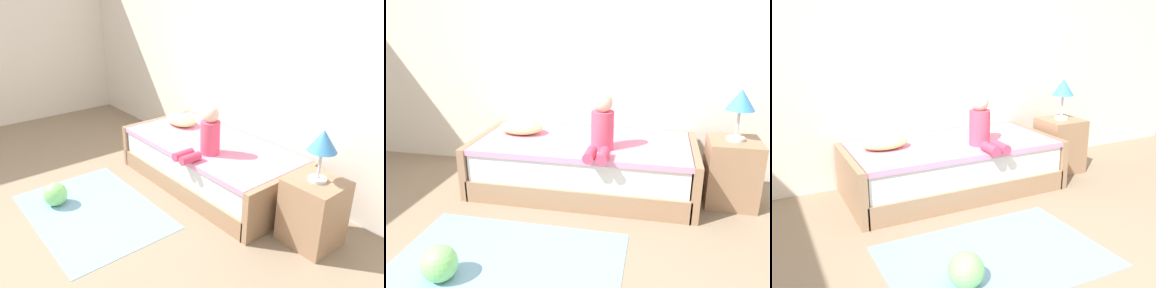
# 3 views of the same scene
# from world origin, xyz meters

# --- Properties ---
(wall_rear) EXTENTS (7.20, 0.10, 2.90)m
(wall_rear) POSITION_xyz_m (0.00, 2.60, 1.45)
(wall_rear) COLOR silver
(wall_rear) RESTS_ON ground
(bed) EXTENTS (2.11, 1.00, 0.50)m
(bed) POSITION_xyz_m (-0.05, 2.00, 0.25)
(bed) COLOR #997556
(bed) RESTS_ON ground
(nightstand) EXTENTS (0.44, 0.44, 0.60)m
(nightstand) POSITION_xyz_m (1.30, 1.99, 0.30)
(nightstand) COLOR #997556
(nightstand) RESTS_ON ground
(table_lamp) EXTENTS (0.24, 0.24, 0.45)m
(table_lamp) POSITION_xyz_m (1.30, 1.99, 0.94)
(table_lamp) COLOR silver
(table_lamp) RESTS_ON nightstand
(child_figure) EXTENTS (0.20, 0.51, 0.50)m
(child_figure) POSITION_xyz_m (0.16, 1.77, 0.70)
(child_figure) COLOR #E04C6B
(child_figure) RESTS_ON bed
(pillow) EXTENTS (0.44, 0.30, 0.13)m
(pillow) POSITION_xyz_m (-0.71, 2.10, 0.56)
(pillow) COLOR #F2E58C
(pillow) RESTS_ON bed
(toy_ball) EXTENTS (0.24, 0.24, 0.24)m
(toy_ball) POSITION_xyz_m (-0.69, 0.47, 0.12)
(toy_ball) COLOR #7FD872
(toy_ball) RESTS_ON ground
(area_rug) EXTENTS (1.60, 1.10, 0.01)m
(area_rug) POSITION_xyz_m (-0.33, 0.70, 0.00)
(area_rug) COLOR #7AA8CC
(area_rug) RESTS_ON ground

